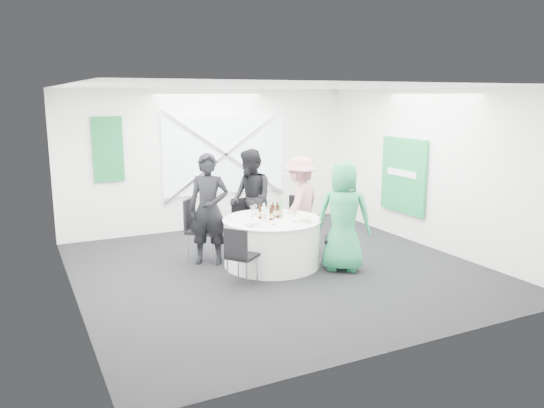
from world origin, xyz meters
name	(u,v)px	position (x,y,z in m)	size (l,w,h in m)	color
floor	(278,268)	(0.00, 0.00, 0.00)	(6.00, 6.00, 0.00)	black
ceiling	(278,87)	(0.00, 0.00, 2.80)	(6.00, 6.00, 0.00)	white
wall_back	(210,160)	(0.00, 3.00, 1.40)	(6.00, 6.00, 0.00)	white
wall_front	(411,222)	(0.00, -3.00, 1.40)	(6.00, 6.00, 0.00)	white
wall_left	(68,197)	(-3.00, 0.00, 1.40)	(6.00, 6.00, 0.00)	white
wall_right	(429,169)	(3.00, 0.00, 1.40)	(6.00, 6.00, 0.00)	white
window_panel	(225,154)	(0.30, 2.96, 1.50)	(2.60, 0.03, 1.60)	white
window_brace_a	(226,154)	(0.30, 2.92, 1.50)	(0.05, 0.05, 3.16)	silver
window_brace_b	(226,154)	(0.30, 2.92, 1.50)	(0.05, 0.05, 3.16)	silver
green_banner	(108,149)	(-2.00, 2.95, 1.70)	(0.55, 0.04, 1.20)	#167030
green_sign	(403,176)	(2.94, 0.60, 1.20)	(0.05, 1.20, 1.40)	#1A9144
banquet_table	(272,242)	(0.00, 0.20, 0.38)	(1.56, 1.56, 0.76)	silver
chair_back	(244,219)	(-0.01, 1.29, 0.52)	(0.41, 0.42, 0.89)	black
chair_back_left	(197,224)	(-0.97, 1.00, 0.61)	(0.66, 0.66, 1.03)	black
chair_back_right	(297,219)	(0.80, 0.83, 0.55)	(0.60, 0.60, 0.94)	black
chair_front_right	(343,234)	(0.95, -0.40, 0.55)	(0.58, 0.58, 0.93)	black
chair_front_left	(240,252)	(-0.83, -0.43, 0.50)	(0.54, 0.54, 0.85)	black
person_man_back_left	(209,209)	(-0.86, 0.73, 0.89)	(0.65, 0.43, 1.79)	black
person_man_back	(251,199)	(0.09, 1.22, 0.88)	(0.86, 0.47, 1.77)	black
person_woman_pink	(300,203)	(0.85, 0.81, 0.82)	(1.06, 0.49, 1.65)	tan
person_woman_green	(344,216)	(0.88, -0.50, 0.86)	(0.84, 0.54, 1.71)	#29965D
plate_back	(258,212)	(-0.01, 0.70, 0.77)	(0.26, 0.26, 0.01)	white
plate_back_left	(235,219)	(-0.53, 0.45, 0.77)	(0.26, 0.26, 0.01)	white
plate_back_right	(292,213)	(0.46, 0.37, 0.78)	(0.26, 0.26, 0.04)	white
plate_front_right	(305,221)	(0.35, -0.22, 0.78)	(0.28, 0.28, 0.04)	white
plate_front_left	(260,225)	(-0.36, -0.14, 0.77)	(0.25, 0.25, 0.01)	white
napkin	(253,224)	(-0.47, -0.09, 0.80)	(0.17, 0.11, 0.05)	silver
beer_bottle_a	(260,212)	(-0.16, 0.30, 0.86)	(0.06, 0.06, 0.26)	#3B1D0A
beer_bottle_b	(273,211)	(0.07, 0.32, 0.85)	(0.06, 0.06, 0.25)	#3B1D0A
beer_bottle_c	(277,212)	(0.11, 0.23, 0.86)	(0.06, 0.06, 0.27)	#3B1D0A
beer_bottle_d	(271,214)	(-0.05, 0.12, 0.85)	(0.06, 0.06, 0.25)	#3B1D0A
green_water_bottle	(281,210)	(0.17, 0.24, 0.88)	(0.08, 0.08, 0.30)	#44B156
clear_water_bottle	(264,214)	(-0.18, 0.11, 0.87)	(0.08, 0.08, 0.29)	silver
wine_glass_a	(266,217)	(-0.26, -0.12, 0.88)	(0.07, 0.07, 0.17)	white
wine_glass_b	(272,207)	(0.15, 0.50, 0.88)	(0.07, 0.07, 0.17)	white
wine_glass_c	(274,217)	(-0.15, -0.16, 0.88)	(0.07, 0.07, 0.17)	white
wine_glass_d	(294,214)	(0.22, -0.12, 0.88)	(0.07, 0.07, 0.17)	white
wine_glass_e	(255,208)	(-0.12, 0.57, 0.88)	(0.07, 0.07, 0.17)	white
wine_glass_f	(252,209)	(-0.21, 0.50, 0.88)	(0.07, 0.07, 0.17)	white
fork_a	(305,223)	(0.34, -0.27, 0.76)	(0.01, 0.15, 0.01)	silver
knife_a	(308,218)	(0.53, -0.02, 0.76)	(0.01, 0.15, 0.01)	silver
fork_b	(248,226)	(-0.52, -0.04, 0.76)	(0.01, 0.15, 0.01)	silver
knife_b	(266,227)	(-0.34, -0.27, 0.76)	(0.01, 0.15, 0.01)	silver
fork_c	(238,216)	(-0.43, 0.58, 0.76)	(0.01, 0.15, 0.01)	silver
knife_c	(237,221)	(-0.57, 0.28, 0.76)	(0.01, 0.15, 0.01)	silver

